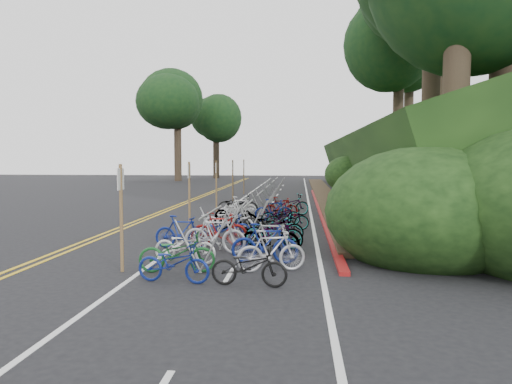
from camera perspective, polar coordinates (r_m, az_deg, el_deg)
ground at (r=14.20m, az=-14.43°, el=-6.96°), size 120.00×120.00×0.00m
road_markings at (r=23.73m, az=-4.82°, el=-2.46°), size 7.47×80.00×0.01m
red_curb at (r=25.29m, az=7.32°, el=-1.97°), size 0.25×28.00×0.10m
embankment at (r=33.22m, az=19.51°, el=3.60°), size 14.30×48.14×9.11m
tree_cluster at (r=36.74m, az=13.53°, el=18.62°), size 32.94×54.45×19.27m
bike_rack_front at (r=12.88m, az=-5.15°, el=-3.79°), size 1.19×3.09×1.28m
bike_racks_rest at (r=26.25m, az=1.35°, el=0.04°), size 1.14×23.00×1.17m
signpost_near at (r=11.96m, az=-15.15°, el=-2.05°), size 0.08×0.40×2.51m
signposts_rest at (r=27.47m, az=-3.51°, el=1.41°), size 0.08×18.40×2.50m
bike_front at (r=14.74m, az=-8.54°, el=-4.55°), size 0.66×1.67×0.98m
bike_valet at (r=16.69m, az=-0.84°, el=-3.57°), size 3.49×14.41×1.08m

